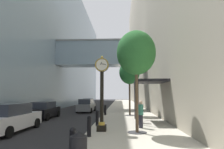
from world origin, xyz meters
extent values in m
plane|color=#262628|center=(0.00, 27.00, 0.00)|extent=(110.00, 110.00, 0.00)
cube|color=beige|center=(2.79, 30.00, 0.07)|extent=(5.57, 80.00, 0.14)
cube|color=#849EB2|center=(-12.24, 30.00, 12.97)|extent=(9.00, 80.00, 25.94)
cube|color=#849EB2|center=(-1.08, 24.94, 8.47)|extent=(13.91, 3.20, 3.58)
cube|color=gray|center=(-1.08, 24.94, 10.38)|extent=(13.91, 3.40, 0.24)
cube|color=#A89E89|center=(10.07, 30.00, 16.09)|extent=(9.00, 80.00, 32.18)
cube|color=black|center=(0.85, 7.44, 0.32)|extent=(0.55, 0.55, 0.35)
cylinder|color=gold|center=(0.85, 7.44, 0.58)|extent=(0.38, 0.38, 0.18)
cylinder|color=black|center=(0.85, 7.44, 2.17)|extent=(0.22, 0.22, 3.01)
cylinder|color=black|center=(0.85, 7.44, 4.10)|extent=(0.84, 0.28, 0.84)
torus|color=gold|center=(0.85, 7.28, 4.10)|extent=(0.82, 0.05, 0.82)
cylinder|color=silver|center=(0.85, 7.29, 4.10)|extent=(0.69, 0.01, 0.69)
cylinder|color=silver|center=(0.85, 7.59, 4.10)|extent=(0.69, 0.01, 0.69)
sphere|color=gold|center=(0.85, 7.44, 4.59)|extent=(0.16, 0.16, 0.16)
cube|color=black|center=(0.81, 7.28, 4.17)|extent=(0.10, 0.01, 0.16)
cube|color=black|center=(0.98, 7.28, 4.12)|extent=(0.26, 0.01, 0.09)
cylinder|color=black|center=(0.35, 2.52, 0.58)|extent=(0.22, 0.22, 0.88)
sphere|color=black|center=(0.35, 2.52, 1.08)|extent=(0.23, 0.23, 0.23)
cylinder|color=black|center=(0.35, 5.91, 0.58)|extent=(0.22, 0.22, 0.88)
sphere|color=black|center=(0.35, 5.91, 1.08)|extent=(0.23, 0.23, 0.23)
cylinder|color=black|center=(0.35, 9.31, 0.58)|extent=(0.22, 0.22, 0.88)
sphere|color=black|center=(0.35, 9.31, 1.08)|extent=(0.23, 0.23, 0.23)
cylinder|color=black|center=(0.35, 12.70, 0.58)|extent=(0.22, 0.22, 0.88)
sphere|color=black|center=(0.35, 12.70, 1.08)|extent=(0.23, 0.23, 0.23)
cylinder|color=black|center=(0.35, 16.10, 0.58)|extent=(0.22, 0.22, 0.88)
sphere|color=black|center=(0.35, 16.10, 1.08)|extent=(0.23, 0.23, 0.23)
cylinder|color=#333335|center=(2.92, 7.07, 0.15)|extent=(1.10, 1.10, 0.02)
cylinder|color=brown|center=(2.92, 7.07, 2.02)|extent=(0.18, 0.18, 3.76)
ellipsoid|color=#2D7033|center=(2.92, 7.07, 4.77)|extent=(2.30, 2.30, 2.65)
cylinder|color=#333335|center=(2.92, 15.86, 0.15)|extent=(1.10, 1.10, 0.02)
cylinder|color=#4C3D2D|center=(2.92, 15.86, 1.97)|extent=(0.18, 0.18, 3.65)
ellipsoid|color=#23602D|center=(2.92, 15.86, 4.60)|extent=(2.15, 2.15, 2.47)
cone|color=black|center=(0.72, 1.78, 1.11)|extent=(0.53, 0.53, 0.16)
cylinder|color=#23232D|center=(3.49, 10.83, 0.54)|extent=(0.36, 0.36, 0.80)
cylinder|color=#C6336B|center=(3.49, 10.83, 1.26)|extent=(0.47, 0.47, 0.64)
sphere|color=tan|center=(3.49, 10.83, 1.70)|extent=(0.24, 0.24, 0.24)
cube|color=brown|center=(3.31, 10.70, 0.90)|extent=(0.21, 0.23, 0.24)
cylinder|color=#23232D|center=(3.29, 8.55, 0.56)|extent=(0.27, 0.27, 0.83)
cylinder|color=#337560|center=(3.29, 8.55, 1.31)|extent=(0.35, 0.35, 0.67)
sphere|color=beige|center=(3.29, 8.55, 1.77)|extent=(0.25, 0.25, 0.25)
cube|color=black|center=(4.37, 11.55, 3.34)|extent=(2.40, 3.60, 0.20)
cylinder|color=#333338|center=(3.25, 9.95, 1.74)|extent=(0.10, 0.10, 3.20)
cylinder|color=#333338|center=(3.25, 13.15, 1.74)|extent=(0.10, 0.10, 3.20)
cube|color=black|center=(-5.31, 14.06, 0.61)|extent=(1.72, 4.36, 0.77)
cube|color=#282D38|center=(-5.31, 13.85, 1.29)|extent=(1.51, 2.45, 0.63)
cylinder|color=black|center=(-6.17, 15.54, 0.32)|extent=(0.22, 0.64, 0.64)
cylinder|color=black|center=(-4.47, 15.55, 0.32)|extent=(0.22, 0.64, 0.64)
cylinder|color=black|center=(-6.16, 12.58, 0.32)|extent=(0.22, 0.64, 0.64)
cylinder|color=black|center=(-4.46, 12.58, 0.32)|extent=(0.22, 0.64, 0.64)
cube|color=#B7BABF|center=(-3.90, 30.45, 0.60)|extent=(1.90, 4.64, 0.75)
cube|color=#282D38|center=(-3.89, 30.22, 1.26)|extent=(1.62, 2.62, 0.61)
cylinder|color=black|center=(-4.83, 31.98, 0.32)|extent=(0.24, 0.65, 0.64)
cylinder|color=black|center=(-3.08, 32.04, 0.32)|extent=(0.24, 0.65, 0.64)
cylinder|color=black|center=(-4.72, 28.86, 0.32)|extent=(0.24, 0.65, 0.64)
cylinder|color=black|center=(-2.98, 28.92, 0.32)|extent=(0.24, 0.65, 0.64)
cube|color=silver|center=(-4.84, 7.58, 0.65)|extent=(2.01, 4.70, 0.85)
cube|color=#282D38|center=(-4.84, 7.35, 1.40)|extent=(1.73, 2.65, 0.70)
cylinder|color=black|center=(-5.73, 9.19, 0.32)|extent=(0.24, 0.65, 0.64)
cylinder|color=black|center=(-3.85, 9.13, 0.32)|extent=(0.24, 0.65, 0.64)
cylinder|color=black|center=(-3.94, 5.97, 0.32)|extent=(0.24, 0.65, 0.64)
cube|color=slate|center=(-2.51, 20.94, 0.63)|extent=(1.78, 4.64, 0.82)
cube|color=#282D38|center=(-2.51, 20.70, 1.35)|extent=(1.55, 2.60, 0.67)
cylinder|color=black|center=(-3.36, 22.51, 0.32)|extent=(0.23, 0.64, 0.64)
cylinder|color=black|center=(-1.62, 22.50, 0.32)|extent=(0.23, 0.64, 0.64)
cylinder|color=black|center=(-3.39, 19.37, 0.32)|extent=(0.23, 0.64, 0.64)
cylinder|color=black|center=(-1.66, 19.36, 0.32)|extent=(0.23, 0.64, 0.64)
camera|label=1|loc=(2.00, -4.05, 2.32)|focal=30.43mm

